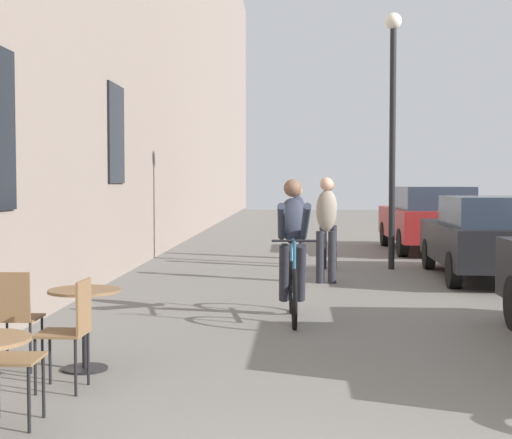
{
  "coord_description": "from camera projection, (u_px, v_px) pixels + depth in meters",
  "views": [
    {
      "loc": [
        -0.17,
        -2.76,
        1.66
      ],
      "look_at": [
        -0.95,
        14.16,
        0.84
      ],
      "focal_mm": 52.45,
      "sensor_mm": 36.0,
      "label": 1
    }
  ],
  "objects": [
    {
      "name": "pedestrian_mid",
      "position": [
        328.0,
        219.0,
        14.44
      ],
      "size": [
        0.38,
        0.3,
        1.73
      ],
      "color": "#26262D",
      "rests_on": "ground_plane"
    },
    {
      "name": "pedestrian_far",
      "position": [
        297.0,
        218.0,
        16.39
      ],
      "size": [
        0.37,
        0.29,
        1.61
      ],
      "color": "#26262D",
      "rests_on": "ground_plane"
    },
    {
      "name": "pedestrian_near",
      "position": [
        326.0,
        224.0,
        12.35
      ],
      "size": [
        0.36,
        0.27,
        1.76
      ],
      "color": "#26262D",
      "rests_on": "ground_plane"
    },
    {
      "name": "cafe_chair_near_toward_street",
      "position": [
        1.0,
        350.0,
        5.1
      ],
      "size": [
        0.39,
        0.39,
        0.89
      ],
      "color": "black",
      "rests_on": "ground_plane"
    },
    {
      "name": "street_lamp",
      "position": [
        393.0,
        107.0,
        14.28
      ],
      "size": [
        0.32,
        0.32,
        4.9
      ],
      "color": "black",
      "rests_on": "ground_plane"
    },
    {
      "name": "parked_car_third",
      "position": [
        429.0,
        218.0,
        18.11
      ],
      "size": [
        1.9,
        4.45,
        1.58
      ],
      "color": "maroon",
      "rests_on": "ground_plane"
    },
    {
      "name": "cafe_chair_mid_toward_street",
      "position": [
        15.0,
        313.0,
        6.58
      ],
      "size": [
        0.39,
        0.39,
        0.89
      ],
      "color": "black",
      "rests_on": "ground_plane"
    },
    {
      "name": "parked_car_second",
      "position": [
        486.0,
        236.0,
        12.9
      ],
      "size": [
        1.83,
        4.1,
        1.44
      ],
      "color": "black",
      "rests_on": "ground_plane"
    },
    {
      "name": "cafe_chair_mid_toward_wall",
      "position": [
        71.0,
        326.0,
        5.96
      ],
      "size": [
        0.39,
        0.39,
        0.89
      ],
      "color": "black",
      "rests_on": "ground_plane"
    },
    {
      "name": "cafe_table_mid",
      "position": [
        85.0,
        312.0,
        6.62
      ],
      "size": [
        0.64,
        0.64,
        0.72
      ],
      "color": "black",
      "rests_on": "ground_plane"
    },
    {
      "name": "cyclist_on_bicycle",
      "position": [
        293.0,
        253.0,
        9.15
      ],
      "size": [
        0.52,
        1.76,
        1.74
      ],
      "color": "black",
      "rests_on": "ground_plane"
    }
  ]
}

